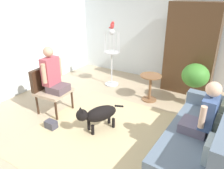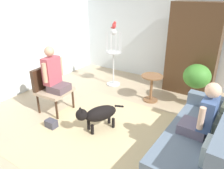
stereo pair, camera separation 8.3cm
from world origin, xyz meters
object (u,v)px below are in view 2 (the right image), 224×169
Objects in this scene: person_on_armchair at (54,73)px; bird_cage_stand at (113,58)px; person_on_couch at (204,115)px; handbag at (51,124)px; parrot at (114,25)px; armoire_cabinet at (193,50)px; couch at (203,140)px; round_end_table at (151,86)px; potted_plant at (197,78)px; dog at (98,114)px; armchair at (50,85)px.

bird_cage_stand is (0.25, 1.77, -0.09)m from person_on_armchair.
person_on_couch is 3.89× the size of handbag.
person_on_armchair is (-2.75, -0.13, 0.09)m from person_on_couch.
armoire_cabinet is (1.74, 0.68, -0.50)m from parrot.
couch is 3.05m from bird_cage_stand.
person_on_armchair is at bearing -134.53° from round_end_table.
round_end_table is at bearing 134.43° from person_on_couch.
round_end_table is 0.29× the size of armoire_cabinet.
potted_plant is at bearing 107.49° from couch.
dog is 4.04× the size of handbag.
potted_plant is at bearing 37.42° from person_on_armchair.
armchair is 1.13× the size of person_on_couch.
bird_cage_stand is (-2.50, 1.64, 0.00)m from person_on_couch.
parrot reaches higher than round_end_table.
handbag is (0.34, -0.49, -0.76)m from person_on_armchair.
round_end_table is 2.26m from handbag.
person_on_armchair is 2.90m from potted_plant.
round_end_table is at bearing 43.00° from armchair.
couch is at bearing 30.94° from person_on_couch.
couch is 11.38× the size of parrot.
handbag is at bearing -165.54° from person_on_couch.
dog is at bearing -4.31° from person_on_armchair.
armoire_cabinet is (2.00, 2.45, 0.22)m from person_on_armchair.
handbag is (-1.96, -2.25, -0.55)m from potted_plant.
person_on_couch is 4.60× the size of parrot.
parrot is at bearing 165.49° from round_end_table.
dog is at bearing -172.56° from person_on_couch.
bird_cage_stand is (0.39, 1.78, 0.20)m from armchair.
armchair is at bearing -176.11° from person_on_armchair.
person_on_armchair is 5.04× the size of parrot.
couch is 9.61× the size of handbag.
parrot reaches higher than potted_plant.
armchair is 4.39× the size of handbag.
person_on_armchair is 1.79m from bird_cage_stand.
armoire_cabinet is at bearing 21.49° from parrot.
bird_cage_stand reaches higher than dog.
armoire_cabinet is (-0.80, 2.29, 0.73)m from couch.
bird_cage_stand is at bearing 114.75° from dog.
handbag is (0.08, -2.26, -1.47)m from parrot.
person_on_couch is (2.89, 0.14, 0.20)m from armchair.
parrot reaches higher than bird_cage_stand.
round_end_table is at bearing -14.51° from parrot.
bird_cage_stand is at bearing 147.80° from couch.
person_on_armchair is 2.11m from round_end_table.
parrot is at bearing 81.43° from person_on_armchair.
armchair is 0.62× the size of bird_cage_stand.
potted_plant is at bearing 35.95° from armchair.
armchair is at bearing -137.00° from round_end_table.
bird_cage_stand is at bearing 179.71° from potted_plant.
handbag is at bearing -54.92° from person_on_armchair.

